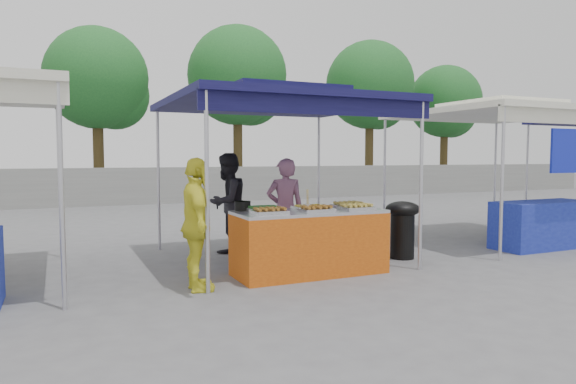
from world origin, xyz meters
name	(u,v)px	position (x,y,z in m)	size (l,w,h in m)	color
ground_plane	(306,272)	(0.00, 0.00, 0.00)	(80.00, 80.00, 0.00)	#5B5B5D
back_wall	(158,186)	(0.00, 11.00, 0.60)	(40.00, 0.25, 1.20)	gray
main_canopy	(278,102)	(0.00, 0.97, 2.37)	(3.20, 3.20, 2.57)	silver
neighbor_stall_right	(517,154)	(4.50, 0.57, 1.60)	(3.20, 3.20, 2.57)	silver
tree_1	(101,83)	(-1.54, 12.88, 4.09)	(3.54, 3.48, 5.99)	#423419
tree_2	(241,80)	(3.68, 13.27, 4.55)	(3.87, 3.87, 6.66)	#423419
tree_3	(372,89)	(9.69, 13.06, 4.50)	(3.83, 3.83, 6.58)	#423419
tree_4	(446,105)	(14.19, 13.43, 4.03)	(3.50, 3.43, 5.90)	#423419
vendor_table	(310,242)	(0.00, -0.10, 0.43)	(2.00, 0.80, 0.85)	#C45211
food_tray_fl	(270,212)	(-0.67, -0.32, 0.88)	(0.42, 0.30, 0.07)	silver
food_tray_fm	(316,210)	(-0.03, -0.34, 0.88)	(0.42, 0.30, 0.07)	silver
food_tray_fr	(357,208)	(0.58, -0.34, 0.88)	(0.42, 0.30, 0.07)	silver
food_tray_bl	(264,209)	(-0.61, 0.00, 0.88)	(0.42, 0.30, 0.07)	silver
food_tray_bm	(309,207)	(0.04, -0.01, 0.88)	(0.42, 0.30, 0.07)	silver
food_tray_br	(348,205)	(0.63, -0.02, 0.88)	(0.42, 0.30, 0.07)	silver
cooking_pot	(243,206)	(-0.81, 0.26, 0.91)	(0.21, 0.21, 0.12)	black
skewer_cup	(308,208)	(-0.11, -0.25, 0.90)	(0.08, 0.08, 0.10)	silver
wok_burner	(402,224)	(1.77, 0.25, 0.52)	(0.53, 0.53, 0.89)	black
crate_left	(256,259)	(-0.54, 0.48, 0.14)	(0.48, 0.34, 0.29)	#1423A5
crate_right	(311,253)	(0.35, 0.55, 0.13)	(0.45, 0.31, 0.27)	#1423A5
crate_stacked	(311,236)	(0.35, 0.55, 0.40)	(0.43, 0.30, 0.26)	#1423A5
vendor_woman	(285,210)	(0.06, 0.83, 0.77)	(0.56, 0.37, 1.54)	#8B5879
helper_man	(227,203)	(-0.52, 1.85, 0.81)	(0.79, 0.61, 1.62)	black
customer_person	(197,225)	(-1.58, -0.32, 0.78)	(0.91, 0.38, 1.55)	yellow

